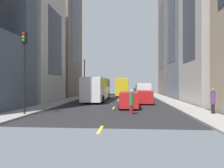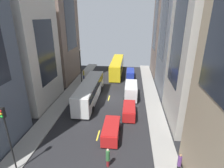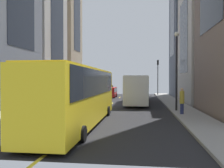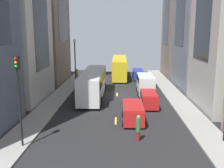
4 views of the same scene
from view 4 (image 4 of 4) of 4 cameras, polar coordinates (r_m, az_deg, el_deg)
name	(u,v)px [view 4 (image 4 of 4)]	position (r m, az deg, el deg)	size (l,w,h in m)	color
ground_plane	(117,95)	(34.65, 1.12, -2.33)	(41.45, 41.45, 0.00)	black
sidewalk_west	(62,94)	(35.50, -11.03, -2.09)	(2.51, 44.00, 0.15)	gray
sidewalk_east	(173,94)	(35.35, 13.33, -2.24)	(2.51, 44.00, 0.15)	gray
lane_stripe_1	(116,121)	(24.56, 0.83, -8.08)	(0.16, 2.00, 0.01)	yellow
lane_stripe_2	(117,94)	(34.65, 1.12, -2.32)	(0.16, 2.00, 0.01)	yellow
lane_stripe_3	(118,80)	(44.92, 1.28, 0.82)	(0.16, 2.00, 0.01)	yellow
lane_stripe_4	(118,71)	(55.28, 1.38, 2.79)	(0.16, 2.00, 0.01)	yellow
building_west_1	(13,30)	(33.42, -20.98, 10.98)	(6.90, 9.95, 16.81)	beige
building_east_3	(185,5)	(51.56, 15.78, 16.33)	(6.78, 9.64, 26.13)	#7A665B
city_bus_white	(93,81)	(33.20, -4.14, 0.59)	(2.80, 12.79, 3.35)	silver
streetcar_yellow	(120,66)	(47.92, 1.66, 4.04)	(2.70, 13.23, 3.59)	yellow
delivery_van_white	(145,83)	(35.09, 7.37, 0.27)	(2.25, 5.10, 2.58)	white
car_red_0	(149,98)	(29.08, 8.13, -3.13)	(1.88, 4.08, 1.65)	red
car_blue_1	(138,74)	(46.14, 5.74, 2.30)	(1.90, 4.71, 1.69)	#2338AD
car_red_2	(133,111)	(24.18, 4.63, -5.98)	(2.03, 4.39, 1.68)	red
pedestrian_crossing_near	(138,128)	(20.00, 5.79, -9.51)	(0.37, 0.37, 2.04)	maroon
pedestrian_crossing_mid	(77,74)	(43.92, -7.67, 2.14)	(0.37, 0.37, 2.08)	navy
traffic_light_near_corner	(18,85)	(18.90, -19.94, -0.22)	(0.32, 0.44, 6.47)	black
streetlamp_near	(75,56)	(41.30, -8.15, 6.02)	(0.44, 0.44, 7.02)	black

